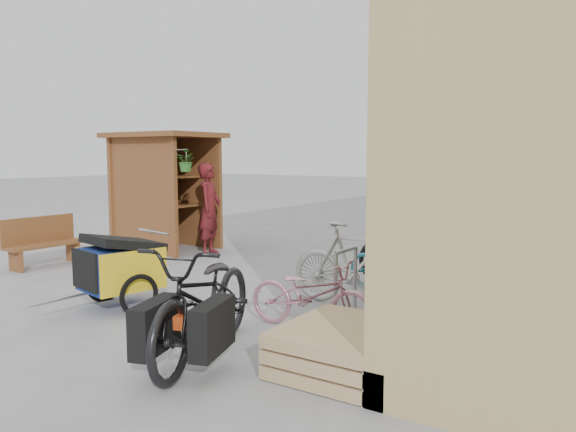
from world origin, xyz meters
The scene contains 17 objects.
ground centered at (0.00, 0.00, 0.00)m, with size 80.00×80.00×0.00m, color #9D9C9F.
kiosk centered at (-3.28, 2.47, 1.55)m, with size 2.49×1.65×2.40m.
bike_rack centered at (2.30, 2.40, 0.52)m, with size 0.05×5.35×0.86m.
pallet_stack centered at (3.00, -1.40, 0.21)m, with size 1.00×1.20×0.40m.
bench centered at (-3.67, -0.01, 0.45)m, with size 0.43×1.38×0.87m.
shopping_carts centered at (3.00, 6.95, 0.57)m, with size 0.55×1.84×0.98m.
child_trailer centered at (-0.38, -1.07, 0.54)m, with size 1.07×1.70×0.98m.
cargo_bike centered at (1.75, -1.84, 0.57)m, with size 1.40×2.31×1.15m.
person_kiosk centered at (-2.01, 2.51, 0.90)m, with size 0.65×0.43×1.80m, color maroon.
bike_0 centered at (2.14, -0.53, 0.40)m, with size 0.53×1.52×0.80m, color #C58095.
bike_1 centered at (2.15, 0.59, 0.55)m, with size 0.51×1.82×1.09m, color #B4B5B1.
bike_2 centered at (2.27, 1.54, 0.40)m, with size 0.53×1.53×0.80m, color #1F707E.
bike_3 centered at (2.35, 1.99, 0.52)m, with size 0.49×1.74×1.05m, color black.
bike_4 centered at (2.26, 2.87, 0.45)m, with size 0.60×1.72×0.90m, color #9E391C.
bike_5 centered at (2.25, 3.14, 0.53)m, with size 0.50×1.77×1.06m, color black.
bike_6 centered at (2.30, 3.96, 0.46)m, with size 0.61×1.76×0.93m, color #9E391C.
bike_7 centered at (2.22, 4.36, 0.44)m, with size 0.42×1.47×0.88m, color #B1B0B5.
Camera 1 is at (5.30, -5.78, 1.95)m, focal length 35.00 mm.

